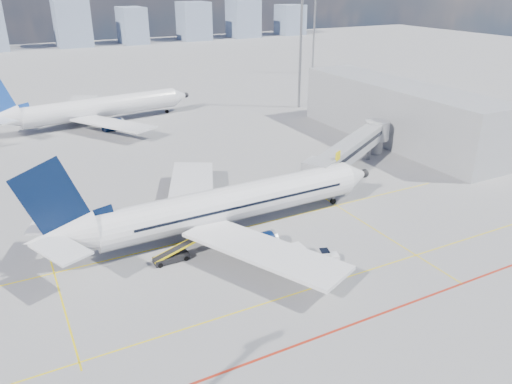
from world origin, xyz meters
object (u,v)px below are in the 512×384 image
second_aircraft (94,109)px  baggage_tug (327,257)px  belt_loader (172,256)px  ramp_worker (321,265)px  cargo_dolly (287,257)px  main_aircraft (221,206)px

second_aircraft → baggage_tug: size_ratio=17.03×
belt_loader → ramp_worker: bearing=-37.4°
ramp_worker → cargo_dolly: bearing=62.3°
main_aircraft → belt_loader: main_aircraft is taller
belt_loader → ramp_worker: belt_loader is taller
cargo_dolly → baggage_tug: bearing=-17.9°
baggage_tug → ramp_worker: bearing=-123.4°
main_aircraft → baggage_tug: bearing=-60.2°
main_aircraft → ramp_worker: 13.61m
baggage_tug → cargo_dolly: 4.13m
second_aircraft → cargo_dolly: (6.27, -62.91, -2.10)m
cargo_dolly → belt_loader: bearing=147.9°
baggage_tug → belt_loader: belt_loader is taller
main_aircraft → ramp_worker: bearing=-68.8°
main_aircraft → ramp_worker: (5.10, -12.40, -2.34)m
second_aircraft → ramp_worker: second_aircraft is taller
belt_loader → ramp_worker: (12.14, -8.89, 0.33)m
belt_loader → ramp_worker: 15.05m
belt_loader → baggage_tug: bearing=-30.3°
main_aircraft → baggage_tug: 13.24m
baggage_tug → belt_loader: 15.71m
belt_loader → ramp_worker: size_ratio=2.97×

